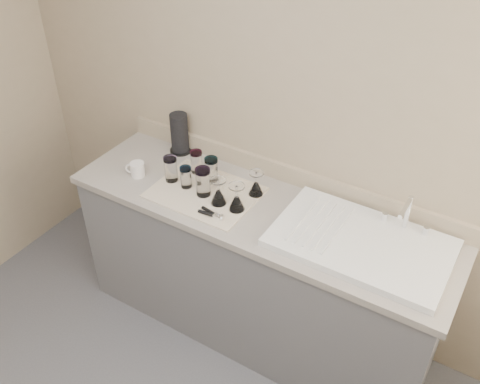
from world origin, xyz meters
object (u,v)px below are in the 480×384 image
Objects in this scene: sink_unit at (361,242)px; can_opener at (212,214)px; goblet_front_left at (218,195)px; tumbler_magenta at (171,169)px; tumbler_purple at (211,170)px; tumbler_blue at (186,177)px; paper_towel_roll at (180,134)px; goblet_back_right at (256,187)px; white_mug at (137,169)px; goblet_front_right at (237,201)px; tumbler_lavender at (203,182)px; tumbler_cyan at (196,162)px.

sink_unit is 5.80× the size of can_opener.
sink_unit reaches higher than goblet_front_left.
sink_unit is at bearing 2.51° from tumbler_magenta.
tumbler_blue is at bearing -127.29° from tumbler_purple.
sink_unit is 1.08m from tumbler_magenta.
tumbler_magenta and goblet_front_left have the same top height.
sink_unit is 1.24m from paper_towel_roll.
tumbler_purple is 0.98× the size of goblet_front_left.
tumbler_purple is 1.18× the size of tumbler_blue.
goblet_back_right reaches higher than white_mug.
sink_unit is at bearing 4.62° from white_mug.
sink_unit is 5.56× the size of goblet_front_right.
tumbler_magenta is at bearing 15.89° from white_mug.
can_opener is at bearing -27.95° from tumbler_blue.
tumbler_blue is (0.10, -0.01, -0.01)m from tumbler_magenta.
tumbler_purple reaches higher than goblet_back_right.
goblet_front_right is at bearing -4.18° from tumbler_magenta.
tumbler_purple is at bearing 176.15° from sink_unit.
goblet_back_right is at bearing 70.18° from can_opener.
tumbler_lavender is 0.42m from white_mug.
white_mug is 0.49× the size of paper_towel_roll.
paper_towel_roll is at bearing 131.40° from tumbler_blue.
sink_unit is at bearing -5.14° from tumbler_cyan.
goblet_front_right is at bearing 2.65° from goblet_front_left.
paper_towel_roll reaches higher than goblet_front_right.
tumbler_blue is 0.77× the size of tumbler_lavender.
tumbler_magenta is 0.31m from paper_towel_roll.
tumbler_lavender is at bearing -148.13° from goblet_back_right.
tumbler_blue is at bearing -48.60° from paper_towel_roll.
paper_towel_roll is at bearing 153.43° from tumbler_purple.
tumbler_magenta is at bearing 176.15° from tumbler_blue.
tumbler_magenta is 0.39m from can_opener.
paper_towel_roll is (-0.21, 0.14, 0.04)m from tumbler_cyan.
goblet_front_left is (0.26, -0.17, -0.02)m from tumbler_cyan.
tumbler_cyan is at bearing 146.15° from goblet_front_left.
tumbler_magenta is at bearing 175.82° from goblet_front_right.
paper_towel_roll is at bearing 117.58° from tumbler_magenta.
sink_unit reaches higher than goblet_back_right.
goblet_front_left is at bearing -45.67° from tumbler_purple.
tumbler_lavender is 1.08× the size of goblet_front_left.
sink_unit is 6.70× the size of tumbler_blue.
tumbler_cyan is 0.33m from white_mug.
goblet_front_right is at bearing -29.33° from tumbler_purple.
white_mug is at bearing -177.98° from goblet_front_left.
tumbler_cyan reaches higher than white_mug.
tumbler_cyan reaches higher than can_opener.
tumbler_purple is 0.28m from goblet_front_right.
paper_towel_roll reaches higher than goblet_front_left.
tumbler_magenta is at bearing 158.43° from can_opener.
tumbler_cyan is at bearing -32.45° from paper_towel_roll.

